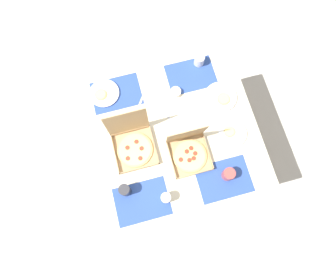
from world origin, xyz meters
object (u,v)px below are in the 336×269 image
plate_far_right (232,133)px  plate_near_right (104,93)px  cup_spare (199,60)px  pizza_box_corner_left (133,144)px  cup_dark (228,174)px  plate_middle (221,97)px  condiment_bowl (176,92)px  pizza_box_edge_far (189,151)px  cup_clear_right (125,190)px  cup_clear_left (166,198)px

plate_far_right → plate_near_right: 0.97m
plate_far_right → cup_spare: size_ratio=2.35×
pizza_box_corner_left → cup_spare: size_ratio=3.73×
pizza_box_corner_left → cup_dark: pizza_box_corner_left is taller
plate_middle → cup_spare: (-0.07, 0.32, 0.03)m
cup_dark → condiment_bowl: size_ratio=1.29×
plate_far_right → plate_near_right: size_ratio=0.90×
plate_middle → condiment_bowl: bearing=158.9°
pizza_box_corner_left → pizza_box_edge_far: bearing=-22.6°
pizza_box_edge_far → cup_clear_right: 0.50m
pizza_box_edge_far → cup_clear_right: size_ratio=2.85×
cup_clear_left → condiment_bowl: 0.77m
cup_clear_left → cup_clear_right: bearing=154.7°
plate_near_right → cup_clear_left: size_ratio=2.42×
pizza_box_corner_left → cup_clear_right: size_ratio=3.01×
plate_near_right → cup_spare: cup_spare is taller
cup_clear_right → cup_clear_left: 0.27m
pizza_box_edge_far → cup_dark: pizza_box_edge_far is taller
cup_dark → plate_far_right: bearing=65.2°
cup_clear_right → cup_spare: (0.75, 0.80, -0.01)m
pizza_box_edge_far → cup_clear_left: 0.35m
condiment_bowl → pizza_box_edge_far: bearing=-94.0°
pizza_box_edge_far → cup_dark: (0.21, -0.22, 0.00)m
pizza_box_edge_far → pizza_box_corner_left: bearing=157.4°
cup_clear_left → cup_dark: bearing=5.4°
cup_clear_left → condiment_bowl: size_ratio=1.18×
cup_clear_right → condiment_bowl: (0.51, 0.60, -0.03)m
pizza_box_edge_far → plate_near_right: 0.76m
pizza_box_edge_far → plate_near_right: bearing=129.3°
pizza_box_corner_left → plate_middle: (0.70, 0.19, -0.04)m
cup_dark → pizza_box_corner_left: bearing=147.0°
plate_middle → cup_dark: bearing=-103.5°
plate_near_right → condiment_bowl: 0.53m
pizza_box_corner_left → cup_clear_left: bearing=-73.1°
pizza_box_corner_left → cup_dark: size_ratio=3.18×
plate_middle → cup_spare: bearing=103.3°
plate_near_right → plate_far_right: bearing=-33.1°
plate_middle → cup_dark: 0.57m
condiment_bowl → cup_clear_right: bearing=-130.4°
pizza_box_corner_left → plate_near_right: 0.46m
pizza_box_corner_left → plate_near_right: bearing=105.8°
cup_clear_right → pizza_box_corner_left: bearing=67.2°
pizza_box_edge_far → plate_middle: bearing=44.5°
pizza_box_edge_far → plate_far_right: pizza_box_edge_far is taller
plate_middle → condiment_bowl: condiment_bowl is taller
plate_near_right → condiment_bowl: condiment_bowl is taller
pizza_box_edge_far → plate_far_right: size_ratio=1.51×
condiment_bowl → plate_middle: bearing=-21.1°
cup_clear_right → cup_clear_left: cup_clear_right is taller
plate_middle → plate_near_right: (-0.82, 0.25, 0.00)m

